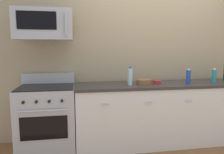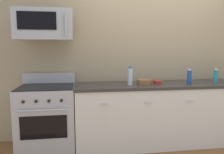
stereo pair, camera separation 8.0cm
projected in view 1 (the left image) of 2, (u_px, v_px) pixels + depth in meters
ground_plane at (159, 142)px, 3.27m from camera, size 6.77×6.77×0.00m
back_wall at (151, 54)px, 3.49m from camera, size 5.64×0.10×2.70m
counter_unit at (159, 113)px, 3.21m from camera, size 2.55×0.66×0.92m
range_oven at (47, 118)px, 2.93m from camera, size 0.76×0.69×1.07m
microwave at (44, 25)px, 2.81m from camera, size 0.74×0.44×0.40m
bottle_soda_blue at (188, 77)px, 3.10m from camera, size 0.07×0.07×0.22m
bottle_dish_soap at (214, 76)px, 3.21m from camera, size 0.06×0.06×0.22m
bottle_water_clear at (130, 76)px, 2.97m from camera, size 0.07×0.07×0.26m
bowl_red_small at (157, 82)px, 3.12m from camera, size 0.13×0.13×0.05m
bowl_wooden_salad at (144, 82)px, 3.05m from camera, size 0.21×0.21×0.07m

